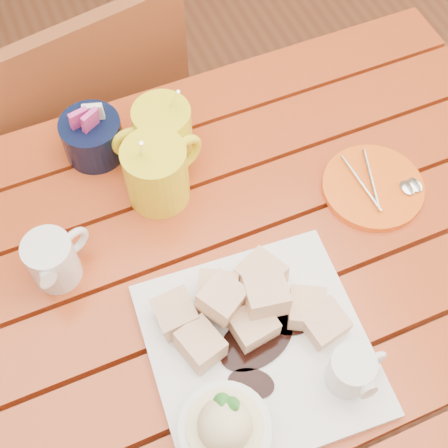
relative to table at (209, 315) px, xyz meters
name	(u,v)px	position (x,y,z in m)	size (l,w,h in m)	color
ground	(214,413)	(0.00, 0.00, -0.64)	(5.00, 5.00, 0.00)	#5D2F1A
table	(209,315)	(0.00, 0.00, 0.00)	(1.20, 0.79, 0.75)	#A03714
dessert_plate	(253,362)	(0.01, -0.14, 0.14)	(0.31, 0.31, 0.12)	white
coffee_mug_left	(161,133)	(0.03, 0.25, 0.16)	(0.13, 0.09, 0.15)	yellow
coffee_mug_right	(158,172)	(-0.01, 0.18, 0.16)	(0.14, 0.10, 0.16)	yellow
cream_pitcher	(54,260)	(-0.19, 0.10, 0.15)	(0.10, 0.09, 0.09)	white
sugar_caddy	(93,137)	(-0.08, 0.30, 0.15)	(0.10, 0.10, 0.11)	black
orange_saucer	(374,187)	(0.31, 0.06, 0.11)	(0.16, 0.16, 0.02)	orange
chair_far	(86,132)	(-0.07, 0.57, -0.16)	(0.48, 0.48, 0.87)	brown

